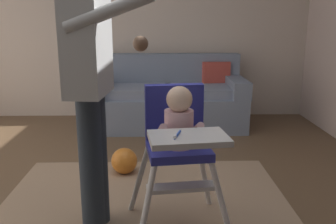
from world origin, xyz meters
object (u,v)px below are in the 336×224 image
(couch, at_px, (169,99))
(high_chair, at_px, (178,133))
(toy_ball, at_px, (124,161))
(adult_standing, at_px, (91,81))

(couch, bearing_deg, high_chair, -0.14)
(toy_ball, bearing_deg, high_chair, -64.74)
(high_chair, bearing_deg, adult_standing, -102.34)
(toy_ball, bearing_deg, couch, 74.26)
(couch, height_order, adult_standing, adult_standing)
(adult_standing, bearing_deg, high_chair, -0.12)
(adult_standing, xyz_separation_m, toy_ball, (0.10, 0.83, -0.82))
(adult_standing, height_order, toy_ball, adult_standing)
(couch, height_order, high_chair, high_chair)
(couch, relative_size, high_chair, 1.99)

